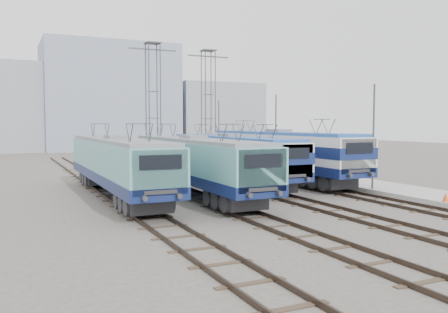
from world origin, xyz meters
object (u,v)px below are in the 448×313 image
at_px(catenary_tower_east, 208,103).
at_px(safety_cone, 446,197).
at_px(catenary_tower_west, 153,101).
at_px(mast_mid, 276,135).
at_px(locomotive_center_left, 194,161).
at_px(locomotive_far_left, 118,162).
at_px(mast_front, 373,139).
at_px(mast_rear, 219,133).
at_px(locomotive_center_right, 231,154).
at_px(locomotive_far_right, 279,150).

distance_m(catenary_tower_east, safety_cone, 28.41).
relative_size(catenary_tower_west, mast_mid, 1.71).
height_order(locomotive_center_left, catenary_tower_west, catenary_tower_west).
bearing_deg(locomotive_far_left, mast_front, -17.53).
bearing_deg(mast_rear, locomotive_center_right, -111.52).
height_order(mast_rear, safety_cone, mast_rear).
bearing_deg(catenary_tower_west, locomotive_center_right, -79.47).
bearing_deg(safety_cone, locomotive_center_right, 114.73).
bearing_deg(locomotive_far_left, catenary_tower_west, 65.99).
relative_size(mast_mid, safety_cone, 13.33).
distance_m(locomotive_far_left, catenary_tower_east, 22.13).
xyz_separation_m(catenary_tower_west, catenary_tower_east, (6.50, 2.00, 0.00)).
height_order(mast_mid, mast_rear, same).
xyz_separation_m(locomotive_far_right, mast_rear, (1.85, 15.62, 1.10)).
distance_m(mast_mid, mast_rear, 12.00).
bearing_deg(locomotive_far_right, safety_cone, -82.91).
bearing_deg(locomotive_far_right, locomotive_far_left, -165.32).
relative_size(catenary_tower_east, mast_mid, 1.71).
height_order(catenary_tower_west, catenary_tower_east, same).
xyz_separation_m(locomotive_far_right, mast_mid, (1.85, 3.62, 1.10)).
xyz_separation_m(locomotive_center_left, locomotive_far_right, (9.00, 4.66, 0.21)).
bearing_deg(locomotive_far_right, catenary_tower_west, 120.16).
distance_m(catenary_tower_west, mast_rear, 9.99).
xyz_separation_m(locomotive_center_right, safety_cone, (6.25, -13.57, -1.66)).
height_order(locomotive_center_right, catenary_tower_east, catenary_tower_east).
distance_m(catenary_tower_east, mast_mid, 10.69).
relative_size(locomotive_far_left, mast_front, 2.51).
height_order(mast_mid, safety_cone, mast_mid).
bearing_deg(catenary_tower_east, mast_front, -84.55).
height_order(locomotive_far_right, mast_mid, mast_mid).
height_order(locomotive_far_right, catenary_tower_west, catenary_tower_west).
bearing_deg(mast_front, mast_rear, 90.00).
xyz_separation_m(locomotive_center_right, catenary_tower_east, (4.25, 14.11, 4.42)).
relative_size(locomotive_center_left, mast_rear, 2.50).
height_order(mast_front, mast_rear, same).
height_order(locomotive_center_left, catenary_tower_east, catenary_tower_east).
bearing_deg(mast_rear, catenary_tower_west, -155.06).
height_order(locomotive_center_left, mast_mid, mast_mid).
xyz_separation_m(catenary_tower_east, mast_mid, (2.10, -10.00, -3.14)).
distance_m(locomotive_center_left, catenary_tower_west, 17.03).
bearing_deg(locomotive_center_right, catenary_tower_west, 100.53).
relative_size(mast_front, mast_rear, 1.00).
xyz_separation_m(locomotive_center_right, mast_mid, (6.35, 4.11, 1.28)).
distance_m(locomotive_far_left, mast_mid, 16.98).
xyz_separation_m(mast_mid, safety_cone, (-0.10, -17.68, -2.94)).
height_order(locomotive_center_right, mast_mid, mast_mid).
height_order(locomotive_center_right, catenary_tower_west, catenary_tower_west).
relative_size(locomotive_far_right, mast_rear, 2.69).
relative_size(locomotive_far_right, catenary_tower_east, 1.57).
bearing_deg(catenary_tower_west, locomotive_far_left, -114.01).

